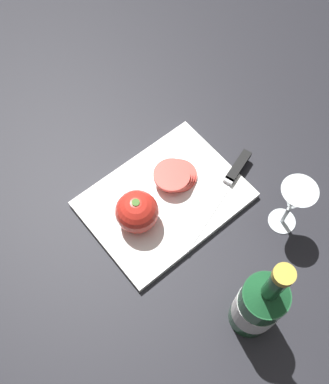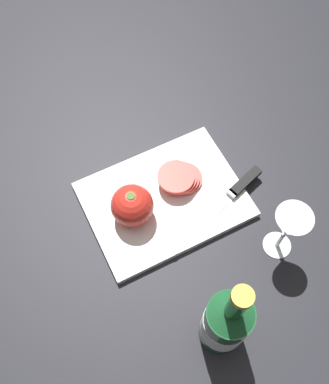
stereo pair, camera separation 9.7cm
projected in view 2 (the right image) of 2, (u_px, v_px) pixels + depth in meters
ground_plane at (153, 211)px, 1.00m from camera, size 3.00×3.00×0.00m
cutting_board at (164, 200)px, 1.00m from camera, size 0.34×0.25×0.02m
wine_bottle at (226, 323)px, 0.79m from camera, size 0.08×0.08×0.30m
wine_glass at (289, 227)px, 0.87m from camera, size 0.07×0.07×0.15m
whole_tomato at (132, 206)px, 0.93m from camera, size 0.09×0.09×0.09m
knife at (235, 191)px, 0.99m from camera, size 0.27×0.10×0.01m
tomato_slice_stack_near at (180, 178)px, 1.00m from camera, size 0.10×0.08×0.03m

